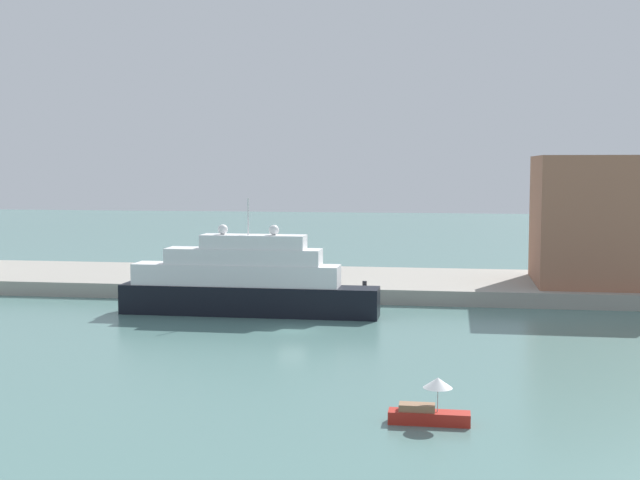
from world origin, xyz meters
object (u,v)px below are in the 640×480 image
at_px(large_yacht, 245,283).
at_px(harbor_building, 599,220).
at_px(small_motorboat, 430,407).
at_px(mooring_bollard, 365,284).
at_px(person_figure, 212,274).
at_px(parked_car, 191,273).

distance_m(large_yacht, harbor_building, 41.41).
bearing_deg(small_motorboat, mooring_bollard, 100.83).
bearing_deg(person_figure, parked_car, 143.86).
xyz_separation_m(harbor_building, parked_car, (-47.59, -2.34, -6.71)).
xyz_separation_m(large_yacht, person_figure, (-7.10, 12.52, -0.84)).
bearing_deg(mooring_bollard, person_figure, 171.05).
xyz_separation_m(large_yacht, parked_car, (-10.38, 14.92, -1.04)).
bearing_deg(person_figure, mooring_bollard, -8.95).
relative_size(person_figure, mooring_bollard, 2.32).
height_order(large_yacht, parked_car, large_yacht).
bearing_deg(mooring_bollard, harbor_building, 16.30).
distance_m(harbor_building, parked_car, 48.12).
distance_m(harbor_building, mooring_bollard, 27.99).
height_order(large_yacht, person_figure, large_yacht).
height_order(harbor_building, person_figure, harbor_building).
relative_size(harbor_building, mooring_bollard, 20.31).
height_order(small_motorboat, person_figure, person_figure).
bearing_deg(small_motorboat, large_yacht, 119.84).
bearing_deg(harbor_building, person_figure, -173.90).
distance_m(harbor_building, person_figure, 45.03).
bearing_deg(large_yacht, parked_car, 124.83).
height_order(large_yacht, mooring_bollard, large_yacht).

